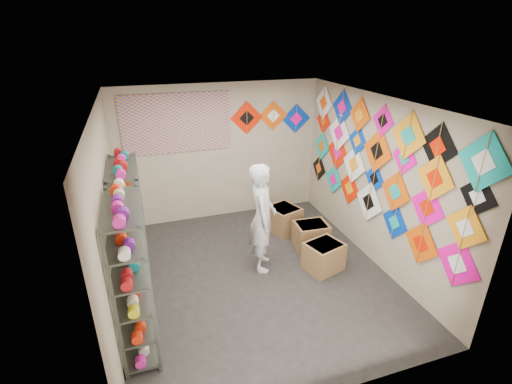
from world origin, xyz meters
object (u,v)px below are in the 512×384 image
object	(u,v)px
shelf_rack_front	(133,278)
shelf_rack_back	(131,226)
carton_a	(324,256)
shopkeeper	(262,218)
carton_c	(284,219)
carton_b	(311,235)

from	to	relation	value
shelf_rack_front	shelf_rack_back	bearing A→B (deg)	90.00
shelf_rack_back	carton_a	xyz separation A→B (m)	(2.87, -0.63, -0.72)
shopkeeper	carton_c	size ratio (longest dim) A/B	3.17
shopkeeper	carton_b	world-z (taller)	shopkeeper
shelf_rack_front	shelf_rack_back	world-z (taller)	same
shelf_rack_back	shopkeeper	size ratio (longest dim) A/B	1.07
shelf_rack_front	shopkeeper	world-z (taller)	shelf_rack_front
carton_a	carton_b	world-z (taller)	carton_a
carton_a	carton_b	distance (m)	0.68
shopkeeper	carton_a	xyz separation A→B (m)	(0.91, -0.39, -0.66)
shelf_rack_front	shopkeeper	size ratio (longest dim) A/B	1.07
shelf_rack_front	carton_b	size ratio (longest dim) A/B	3.35
shelf_rack_front	carton_a	distance (m)	3.03
carton_b	carton_c	size ratio (longest dim) A/B	1.01
shelf_rack_back	carton_a	distance (m)	3.02
carton_c	carton_b	bearing A→B (deg)	-90.21
carton_a	carton_c	xyz separation A→B (m)	(-0.13, 1.38, 0.01)
carton_b	carton_c	bearing A→B (deg)	112.02
shelf_rack_front	carton_a	world-z (taller)	shelf_rack_front
shelf_rack_back	carton_c	distance (m)	2.92
shelf_rack_front	carton_a	size ratio (longest dim) A/B	3.39
carton_a	shelf_rack_back	bearing A→B (deg)	150.61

